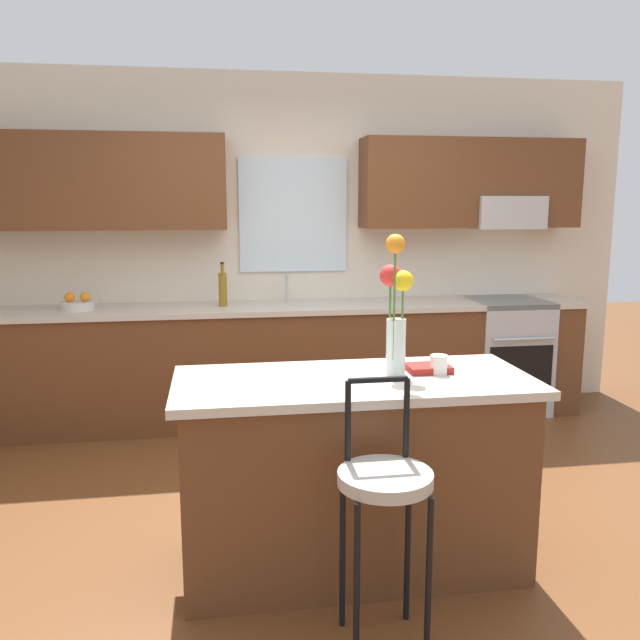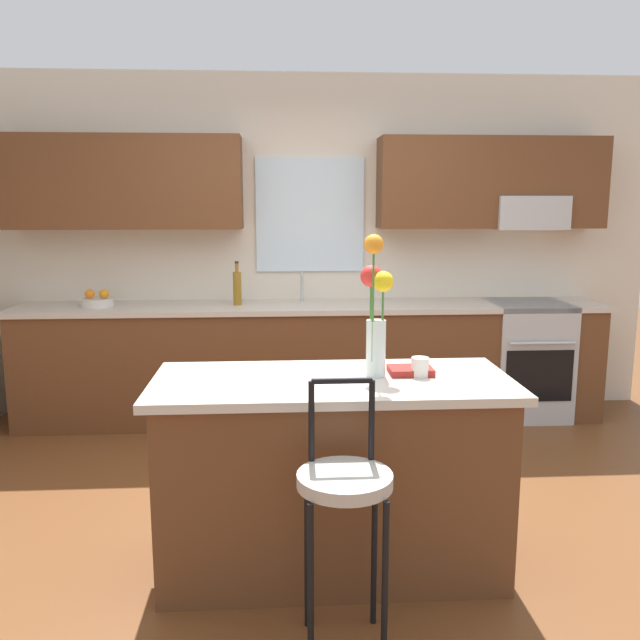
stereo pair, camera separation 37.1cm
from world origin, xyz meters
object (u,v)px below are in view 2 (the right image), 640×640
object	(u,v)px
bottle_olive_oil	(237,287)
fruit_bowl_oranges	(97,301)
bar_stool_near	(344,492)
flower_vase	(376,306)
mug_ceramic	(420,367)
cookbook	(411,371)
kitchen_island	(332,474)
oven_range	(525,359)

from	to	relation	value
bottle_olive_oil	fruit_bowl_oranges	bearing A→B (deg)	180.00
bar_stool_near	fruit_bowl_oranges	bearing A→B (deg)	120.26
flower_vase	mug_ceramic	world-z (taller)	flower_vase
cookbook	kitchen_island	bearing A→B (deg)	-171.34
bar_stool_near	flower_vase	distance (m)	0.88
bar_stool_near	mug_ceramic	distance (m)	0.77
mug_ceramic	cookbook	world-z (taller)	mug_ceramic
kitchen_island	fruit_bowl_oranges	bearing A→B (deg)	126.27
oven_range	bottle_olive_oil	distance (m)	2.37
flower_vase	bottle_olive_oil	size ratio (longest dim) A/B	1.92
kitchen_island	bottle_olive_oil	bearing A→B (deg)	104.14
kitchen_island	bottle_olive_oil	world-z (taller)	bottle_olive_oil
flower_vase	mug_ceramic	distance (m)	0.34
flower_vase	fruit_bowl_oranges	bearing A→B (deg)	129.91
oven_range	bar_stool_near	xyz separation A→B (m)	(-1.73, -2.75, 0.18)
cookbook	bottle_olive_oil	xyz separation A→B (m)	(-0.92, 2.15, 0.12)
kitchen_island	flower_vase	size ratio (longest dim) A/B	2.51
cookbook	fruit_bowl_oranges	size ratio (longest dim) A/B	0.83
bar_stool_near	cookbook	distance (m)	0.78
cookbook	fruit_bowl_oranges	distance (m)	2.92
oven_range	kitchen_island	world-z (taller)	same
oven_range	fruit_bowl_oranges	size ratio (longest dim) A/B	3.83
mug_ceramic	fruit_bowl_oranges	size ratio (longest dim) A/B	0.37
flower_vase	cookbook	size ratio (longest dim) A/B	3.23
flower_vase	mug_ceramic	xyz separation A→B (m)	(0.20, -0.03, -0.28)
flower_vase	kitchen_island	bearing A→B (deg)	-170.15
oven_range	mug_ceramic	distance (m)	2.60
oven_range	mug_ceramic	bearing A→B (deg)	-121.54
oven_range	flower_vase	world-z (taller)	flower_vase
cookbook	mug_ceramic	bearing A→B (deg)	-57.78
fruit_bowl_oranges	mug_ceramic	bearing A→B (deg)	-47.48
oven_range	mug_ceramic	size ratio (longest dim) A/B	10.22
bar_stool_near	cookbook	size ratio (longest dim) A/B	5.21
bar_stool_near	cookbook	bearing A→B (deg)	59.48
bar_stool_near	mug_ceramic	world-z (taller)	bar_stool_near
cookbook	fruit_bowl_oranges	xyz separation A→B (m)	(-1.98, 2.15, 0.03)
mug_ceramic	cookbook	xyz separation A→B (m)	(-0.03, 0.05, -0.03)
oven_range	cookbook	distance (m)	2.57
bar_stool_near	cookbook	xyz separation A→B (m)	(0.37, 0.62, 0.30)
fruit_bowl_oranges	bottle_olive_oil	bearing A→B (deg)	0.00
kitchen_island	fruit_bowl_oranges	world-z (taller)	fruit_bowl_oranges
kitchen_island	flower_vase	distance (m)	0.80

